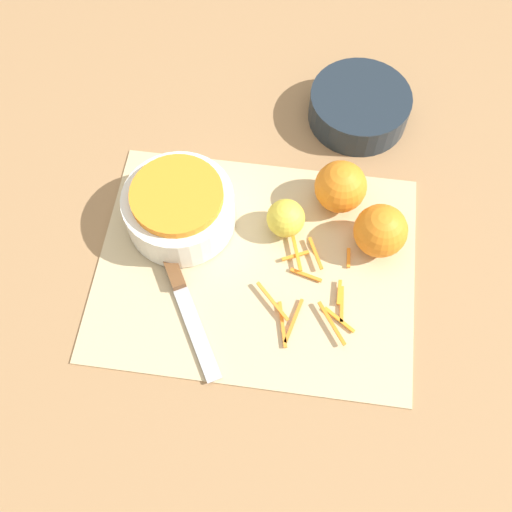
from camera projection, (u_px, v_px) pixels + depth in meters
The scene contains 9 objects.
ground_plane at pixel (256, 267), 0.90m from camera, with size 4.00×4.00×0.00m, color #9E754C.
cutting_board at pixel (256, 266), 0.90m from camera, with size 0.47×0.37×0.01m.
bowl_speckled at pixel (179, 207), 0.90m from camera, with size 0.17×0.17×0.08m.
bowl_dark at pixel (359, 107), 1.01m from camera, with size 0.17×0.17×0.06m.
knife at pixel (175, 275), 0.88m from camera, with size 0.14×0.23×0.02m.
orange_left at pixel (381, 231), 0.88m from camera, with size 0.08×0.08×0.08m.
orange_right at pixel (341, 187), 0.91m from camera, with size 0.08×0.08×0.08m.
lemon at pixel (286, 218), 0.90m from camera, with size 0.06×0.06×0.06m.
peel_pile at pixel (310, 292), 0.87m from camera, with size 0.15×0.19×0.01m.
Camera 1 is at (0.05, -0.39, 0.82)m, focal length 42.00 mm.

